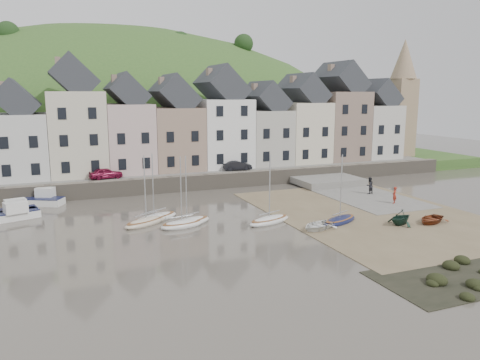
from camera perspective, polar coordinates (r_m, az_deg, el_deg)
name	(u,v)px	position (r m, az deg, el deg)	size (l,w,h in m)	color
ground	(266,226)	(40.79, 3.16, -5.58)	(160.00, 160.00, 0.00)	#4A443A
quay_land	(175,165)	(70.30, -7.92, 1.79)	(90.00, 30.00, 1.50)	#345923
quay_street	(197,172)	(59.21, -5.23, 1.00)	(70.00, 7.00, 0.10)	slate
seawall	(206,182)	(56.03, -4.19, -0.21)	(70.00, 1.20, 1.80)	slate
beach	(371,213)	(46.37, 15.60, -3.94)	(18.00, 26.00, 0.06)	brown
slipway	(355,193)	(54.94, 13.88, -1.60)	(8.00, 18.00, 0.12)	slate
hillside	(120,237)	(100.55, -14.35, -6.76)	(134.40, 84.00, 84.00)	#345923
townhouse_terrace	(202,124)	(62.39, -4.69, 6.83)	(61.05, 8.00, 13.93)	silver
church_spire	(402,95)	(78.48, 19.14, 9.77)	(4.00, 4.00, 18.00)	#997F60
sailboat_0	(154,218)	(42.80, -10.41, -4.60)	(5.27, 3.91, 6.32)	white
sailboat_1	(182,224)	(40.52, -7.10, -5.36)	(4.05, 2.15, 6.32)	white
sailboat_2	(146,222)	(41.84, -11.35, -4.98)	(4.74, 3.72, 6.32)	beige
sailboat_3	(187,222)	(41.03, -6.48, -5.16)	(5.15, 3.35, 6.32)	white
sailboat_4	(269,220)	(41.56, 3.59, -4.90)	(4.80, 2.91, 6.32)	white
sailboat_5	(340,220)	(42.37, 12.06, -4.81)	(4.63, 3.19, 6.32)	#13183D
motorboat_0	(9,211)	(48.17, -26.27, -3.44)	(5.42, 2.91, 1.70)	white
motorboat_1	(9,214)	(47.10, -26.28, -3.74)	(5.65, 3.37, 1.70)	white
motorboat_2	(40,199)	(52.38, -23.12, -2.14)	(5.14, 3.74, 1.70)	white
rowboat_white	(318,225)	(39.92, 9.44, -5.46)	(2.41, 3.38, 0.70)	white
rowboat_green	(401,217)	(42.96, 18.97, -4.29)	(2.23, 2.59, 1.36)	#163126
rowboat_red	(431,219)	(44.64, 22.24, -4.42)	(2.32, 3.24, 0.67)	brown
person_red	(394,195)	(50.73, 18.29, -1.75)	(0.63, 0.41, 1.73)	maroon
person_dark	(370,186)	(54.71, 15.49, -0.65)	(0.92, 0.71, 1.88)	black
car_left	(106,173)	(55.98, -16.01, 0.79)	(1.51, 3.75, 1.28)	maroon
car_right	(237,166)	(59.80, -0.34, 1.77)	(1.28, 3.67, 1.21)	black
shore_rocks	(478,273)	(33.70, 27.01, -10.04)	(14.00, 6.04, 0.77)	black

